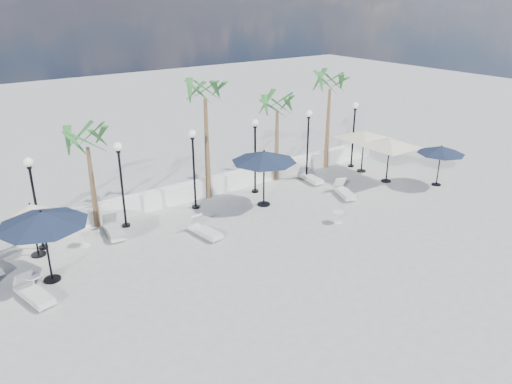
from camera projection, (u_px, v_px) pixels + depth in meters
ground at (280, 263)px, 18.99m from camera, size 100.00×100.00×0.00m
balustrade at (185, 192)px, 24.47m from camera, size 26.00×0.30×1.01m
lamppost_1 at (33, 191)px, 19.18m from camera, size 0.36×0.36×3.84m
lamppost_2 at (121, 173)px, 21.07m from camera, size 0.36×0.36×3.84m
lamppost_3 at (193, 158)px, 22.97m from camera, size 0.36×0.36×3.84m
lamppost_4 at (255, 146)px, 24.87m from camera, size 0.36×0.36×3.84m
lamppost_5 at (308, 135)px, 26.76m from camera, size 0.36×0.36×3.84m
lamppost_6 at (354, 125)px, 28.66m from camera, size 0.36×0.36×3.84m
palm_1 at (87, 144)px, 20.67m from camera, size 2.60×2.60×4.70m
palm_2 at (205, 96)px, 23.25m from camera, size 2.60×2.60×6.10m
palm_3 at (277, 109)px, 26.01m from camera, size 2.60×2.60×4.90m
palm_4 at (330, 87)px, 27.73m from camera, size 2.60×2.60×5.70m
lounger_0 at (34, 293)px, 16.66m from camera, size 1.01×1.98×0.71m
lounger_3 at (114, 229)px, 21.16m from camera, size 0.89×1.98×0.72m
lounger_4 at (205, 230)px, 21.10m from camera, size 0.83×1.87×0.68m
lounger_5 at (311, 177)px, 27.16m from camera, size 0.75×1.84×0.67m
lounger_6 at (345, 192)px, 25.19m from camera, size 1.23×1.90×0.68m
side_table_0 at (84, 239)px, 20.20m from camera, size 0.53×0.53×0.52m
side_table_1 at (34, 281)px, 17.22m from camera, size 0.53×0.53×0.52m
side_table_2 at (338, 216)px, 22.22m from camera, size 0.54×0.54×0.52m
parasol_navy_left at (42, 219)px, 16.98m from camera, size 3.11×3.11×2.75m
parasol_navy_mid at (264, 157)px, 23.32m from camera, size 3.11×3.11×2.79m
parasol_navy_right at (441, 150)px, 26.02m from camera, size 2.47×2.47×2.21m
parasol_cream_sq_a at (364, 132)px, 27.92m from camera, size 5.12×5.12×2.51m
parasol_cream_sq_b at (390, 140)px, 26.37m from camera, size 5.08×5.08×2.55m
parasol_cream_small at (31, 211)px, 18.87m from camera, size 1.82×1.82×2.23m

